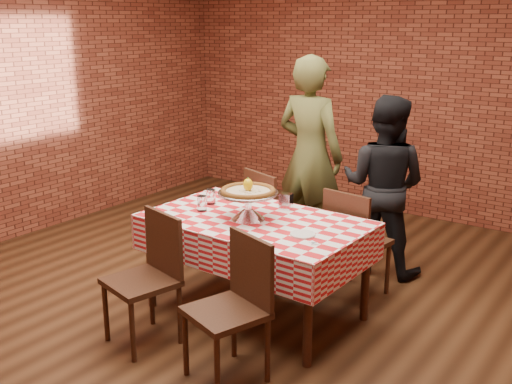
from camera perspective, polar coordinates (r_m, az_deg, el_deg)
ground at (r=4.90m, az=-2.17°, el=-10.39°), size 6.00×6.00×0.00m
back_wall at (r=7.05m, az=12.89°, el=9.68°), size 5.50×0.00×5.50m
table at (r=4.60m, az=-0.04°, el=-7.05°), size 1.62×1.00×0.75m
tablecloth at (r=4.50m, az=-0.04°, el=-4.17°), size 1.66×1.04×0.27m
pizza_stand at (r=4.43m, az=-0.75°, el=-1.29°), size 0.52×0.52×0.20m
pizza at (r=4.40m, az=-0.75°, el=0.04°), size 0.46×0.46×0.03m
lemon at (r=4.38m, az=-0.75°, el=0.69°), size 0.08×0.08×0.09m
water_glass_left at (r=4.65m, az=-5.10°, el=-1.06°), size 0.08×0.08×0.12m
water_glass_right at (r=4.81m, az=-4.26°, el=-0.44°), size 0.08×0.08×0.12m
side_plate at (r=4.13m, az=4.41°, el=-3.99°), size 0.18×0.18×0.01m
sweetener_packet_a at (r=3.98m, az=5.51°, el=-4.87°), size 0.06×0.06×0.00m
sweetener_packet_b at (r=4.01m, az=5.34°, el=-4.74°), size 0.06×0.05×0.00m
condiment_caddy at (r=4.66m, az=2.83°, el=-0.89°), size 0.10×0.09×0.13m
chair_near_left at (r=4.23m, az=-10.77°, el=-8.28°), size 0.52×0.52×0.91m
chair_near_right at (r=3.76m, az=-2.88°, el=-11.22°), size 0.54×0.54×0.91m
chair_far_left at (r=5.35m, az=2.10°, el=-2.68°), size 0.57×0.57×0.92m
chair_far_right at (r=4.94m, az=9.56°, el=-4.69°), size 0.47×0.47×0.90m
diner_olive at (r=5.74m, az=5.08°, el=3.43°), size 0.70×0.48×1.87m
diner_black at (r=5.36m, az=11.89°, el=0.60°), size 0.81×0.66×1.57m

